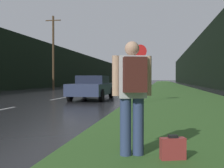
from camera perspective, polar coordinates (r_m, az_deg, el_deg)
name	(u,v)px	position (r m, az deg, el deg)	size (l,w,h in m)	color
grass_verge	(170,87)	(41.27, 11.61, -0.66)	(6.00, 240.00, 0.02)	#386028
lane_stripe_c	(60,98)	(17.75, -10.55, -2.87)	(0.12, 3.00, 0.01)	silver
lane_stripe_d	(88,93)	(24.43, -4.83, -1.80)	(0.12, 3.00, 0.01)	silver
treeline_far_side	(72,69)	(53.90, -8.17, 3.10)	(2.00, 140.00, 6.33)	black
treeline_near_side	(203,62)	(51.83, 17.94, 4.29)	(2.00, 140.00, 8.40)	black
utility_pole_far	(53,52)	(32.84, -11.84, 6.45)	(1.80, 0.24, 8.38)	#4C3823
stop_sign	(140,67)	(14.23, 5.71, 3.39)	(0.67, 0.07, 2.94)	slate
hitchhiker_with_backpack	(132,91)	(4.31, 4.18, -1.35)	(0.60, 0.51, 1.78)	navy
suitcase	(173,149)	(4.32, 12.25, -12.75)	(0.39, 0.24, 0.38)	#9E3333
car_passing_near	(92,87)	(16.47, -4.02, -0.66)	(1.94, 4.73, 1.40)	#2D3856
car_passing_far	(126,83)	(32.90, 2.94, 0.13)	(1.95, 4.61, 1.35)	#4C514C
car_oncoming	(120,81)	(59.48, 1.70, 0.62)	(2.04, 4.38, 1.56)	maroon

